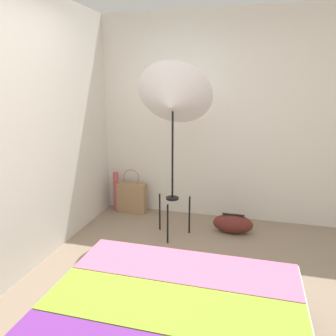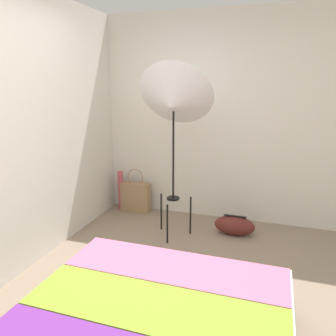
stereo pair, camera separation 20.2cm
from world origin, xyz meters
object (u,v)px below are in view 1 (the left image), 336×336
object	(u,v)px
tote_bag	(132,197)
paper_roll	(116,191)
duffel_bag	(233,224)
photo_umbrella	(173,102)

from	to	relation	value
tote_bag	paper_roll	bearing A→B (deg)	179.10
duffel_bag	paper_roll	size ratio (longest dim) A/B	0.86
duffel_bag	paper_roll	xyz separation A→B (m)	(-1.63, 0.31, 0.16)
paper_roll	photo_umbrella	bearing A→B (deg)	-30.64
tote_bag	duffel_bag	size ratio (longest dim) A/B	1.29
photo_umbrella	duffel_bag	world-z (taller)	photo_umbrella
tote_bag	duffel_bag	xyz separation A→B (m)	(1.40, -0.31, -0.10)
duffel_bag	paper_roll	distance (m)	1.67
photo_umbrella	paper_roll	size ratio (longest dim) A/B	3.55
duffel_bag	paper_roll	bearing A→B (deg)	169.13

